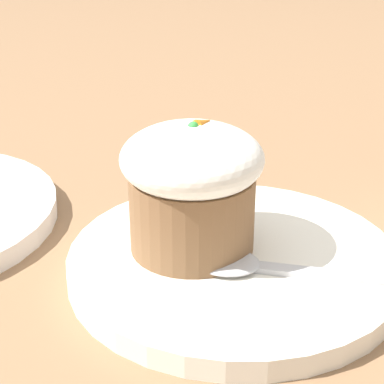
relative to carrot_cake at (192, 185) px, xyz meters
The scene contains 4 objects.
ground_plane 0.07m from the carrot_cake, 65.69° to the right, with size 4.00×4.00×0.00m, color #846042.
dessert_plate 0.06m from the carrot_cake, 65.69° to the right, with size 0.23×0.23×0.02m.
carrot_cake is the anchor object (origin of this frame).
spoon 0.06m from the carrot_cake, 89.56° to the right, with size 0.08×0.12×0.01m.
Camera 1 is at (-0.31, -0.22, 0.24)m, focal length 60.00 mm.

